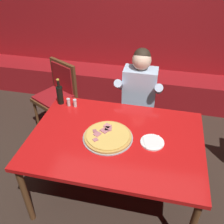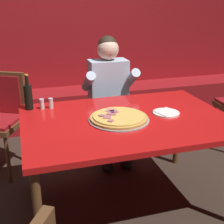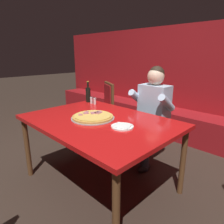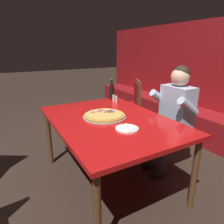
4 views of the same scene
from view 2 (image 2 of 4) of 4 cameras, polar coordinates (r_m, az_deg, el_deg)
name	(u,v)px [view 2 (image 2 of 4)]	position (r m, az deg, el deg)	size (l,w,h in m)	color
ground_plane	(125,202)	(2.74, 2.41, -16.18)	(24.00, 24.00, 0.00)	#33261E
booth_wall_panel	(74,49)	(4.37, -6.93, 11.34)	(6.80, 0.16, 1.90)	maroon
booth_bench	(81,106)	(4.24, -5.75, 1.03)	(6.46, 0.48, 0.46)	maroon
main_dining_table	(126,126)	(2.39, 2.66, -2.58)	(1.56, 1.10, 0.76)	brown
pizza	(119,118)	(2.31, 1.23, -1.08)	(0.45, 0.45, 0.05)	#9E9EA3
plate_white_paper	(166,113)	(2.48, 9.83, -0.11)	(0.21, 0.21, 0.02)	white
beer_bottle	(28,96)	(2.60, -15.06, 2.79)	(0.07, 0.07, 0.29)	black
shaker_red_pepper_flakes	(42,105)	(2.60, -12.69, 1.35)	(0.04, 0.04, 0.09)	silver
shaker_black_pepper	(51,104)	(2.60, -11.11, 1.49)	(0.04, 0.04, 0.09)	silver
diner_seated_blue_shirt	(111,95)	(3.11, -0.27, 3.13)	(0.53, 0.53, 1.27)	black
dining_chair_by_booth	(0,114)	(3.18, -19.86, -0.28)	(0.59, 0.59, 0.95)	brown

